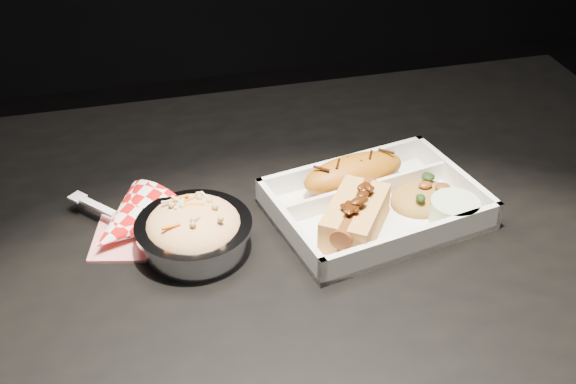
{
  "coord_description": "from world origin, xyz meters",
  "views": [
    {
      "loc": [
        -0.16,
        -0.66,
        1.3
      ],
      "look_at": [
        0.01,
        0.01,
        0.81
      ],
      "focal_mm": 45.0,
      "sensor_mm": 36.0,
      "label": 1
    }
  ],
  "objects_px": {
    "fried_pastry": "(354,173)",
    "dining_table": "(281,293)",
    "food_tray": "(375,208)",
    "hotdog": "(355,214)",
    "napkin_fork": "(129,224)",
    "foil_coleslaw_cup": "(194,230)"
  },
  "relations": [
    {
      "from": "dining_table",
      "to": "hotdog",
      "type": "height_order",
      "value": "hotdog"
    },
    {
      "from": "food_tray",
      "to": "foil_coleslaw_cup",
      "type": "xyz_separation_m",
      "value": [
        -0.23,
        -0.01,
        0.02
      ]
    },
    {
      "from": "dining_table",
      "to": "hotdog",
      "type": "xyz_separation_m",
      "value": [
        0.09,
        -0.02,
        0.12
      ]
    },
    {
      "from": "fried_pastry",
      "to": "napkin_fork",
      "type": "height_order",
      "value": "napkin_fork"
    },
    {
      "from": "napkin_fork",
      "to": "foil_coleslaw_cup",
      "type": "bearing_deg",
      "value": 16.44
    },
    {
      "from": "food_tray",
      "to": "foil_coleslaw_cup",
      "type": "distance_m",
      "value": 0.23
    },
    {
      "from": "hotdog",
      "to": "foil_coleslaw_cup",
      "type": "relative_size",
      "value": 0.9
    },
    {
      "from": "hotdog",
      "to": "napkin_fork",
      "type": "height_order",
      "value": "napkin_fork"
    },
    {
      "from": "foil_coleslaw_cup",
      "to": "fried_pastry",
      "type": "bearing_deg",
      "value": 16.78
    },
    {
      "from": "food_tray",
      "to": "hotdog",
      "type": "relative_size",
      "value": 2.27
    },
    {
      "from": "fried_pastry",
      "to": "foil_coleslaw_cup",
      "type": "height_order",
      "value": "foil_coleslaw_cup"
    },
    {
      "from": "dining_table",
      "to": "fried_pastry",
      "type": "relative_size",
      "value": 8.4
    },
    {
      "from": "fried_pastry",
      "to": "foil_coleslaw_cup",
      "type": "relative_size",
      "value": 1.04
    },
    {
      "from": "dining_table",
      "to": "food_tray",
      "type": "distance_m",
      "value": 0.16
    },
    {
      "from": "food_tray",
      "to": "foil_coleslaw_cup",
      "type": "height_order",
      "value": "foil_coleslaw_cup"
    },
    {
      "from": "food_tray",
      "to": "napkin_fork",
      "type": "height_order",
      "value": "napkin_fork"
    },
    {
      "from": "hotdog",
      "to": "food_tray",
      "type": "bearing_deg",
      "value": -12.79
    },
    {
      "from": "dining_table",
      "to": "hotdog",
      "type": "bearing_deg",
      "value": -11.38
    },
    {
      "from": "dining_table",
      "to": "hotdog",
      "type": "relative_size",
      "value": 9.72
    },
    {
      "from": "hotdog",
      "to": "dining_table",
      "type": "bearing_deg",
      "value": 113.77
    },
    {
      "from": "fried_pastry",
      "to": "food_tray",
      "type": "bearing_deg",
      "value": -78.71
    },
    {
      "from": "fried_pastry",
      "to": "dining_table",
      "type": "bearing_deg",
      "value": -148.06
    }
  ]
}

